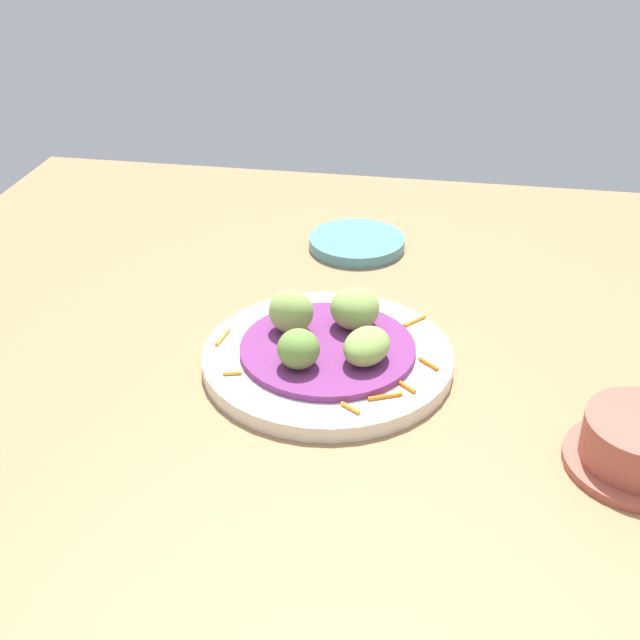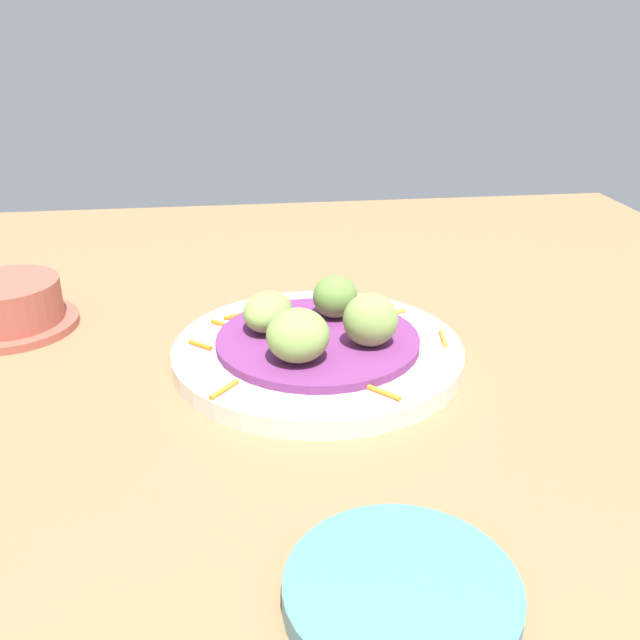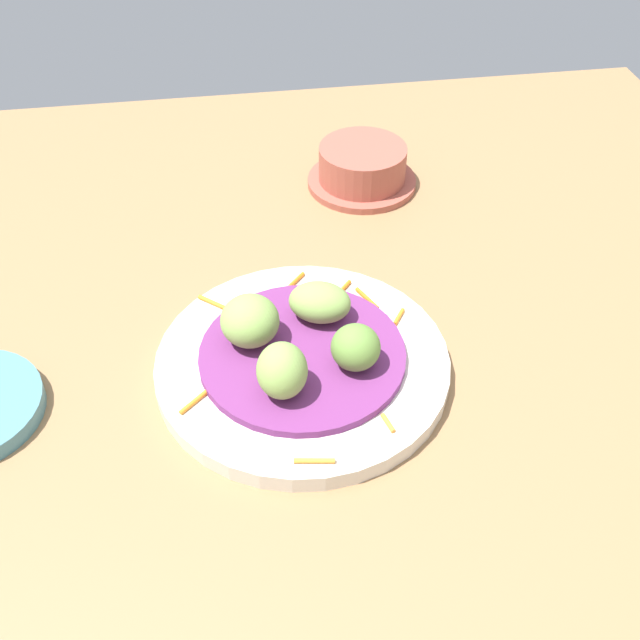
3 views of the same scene
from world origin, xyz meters
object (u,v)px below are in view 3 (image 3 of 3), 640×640
at_px(main_plate, 303,364).
at_px(terracotta_bowl, 362,168).
at_px(guac_scoop_back, 282,370).
at_px(guac_scoop_right, 250,321).
at_px(guac_scoop_left, 356,347).
at_px(guac_scoop_center, 320,302).

distance_m(main_plate, terracotta_bowl, 0.31).
xyz_separation_m(guac_scoop_back, terracotta_bowl, (-0.33, 0.13, -0.02)).
bearing_deg(guac_scoop_right, terracotta_bowl, 150.51).
distance_m(guac_scoop_left, guac_scoop_right, 0.09).
bearing_deg(terracotta_bowl, guac_scoop_back, -21.58).
bearing_deg(main_plate, guac_scoop_center, 152.73).
height_order(main_plate, guac_scoop_back, guac_scoop_back).
relative_size(guac_scoop_left, guac_scoop_center, 0.75).
distance_m(main_plate, guac_scoop_center, 0.06).
height_order(main_plate, guac_scoop_right, guac_scoop_right).
distance_m(main_plate, guac_scoop_left, 0.06).
bearing_deg(guac_scoop_back, main_plate, 152.73).
relative_size(guac_scoop_back, terracotta_bowl, 0.37).
relative_size(main_plate, guac_scoop_right, 4.96).
bearing_deg(guac_scoop_back, guac_scoop_right, -162.27).
bearing_deg(guac_scoop_right, guac_scoop_left, 62.73).
height_order(guac_scoop_left, guac_scoop_center, guac_scoop_left).
relative_size(guac_scoop_right, terracotta_bowl, 0.41).
bearing_deg(terracotta_bowl, guac_scoop_left, -12.23).
distance_m(guac_scoop_right, terracotta_bowl, 0.31).
height_order(main_plate, guac_scoop_center, guac_scoop_center).
distance_m(main_plate, guac_scoop_back, 0.06).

